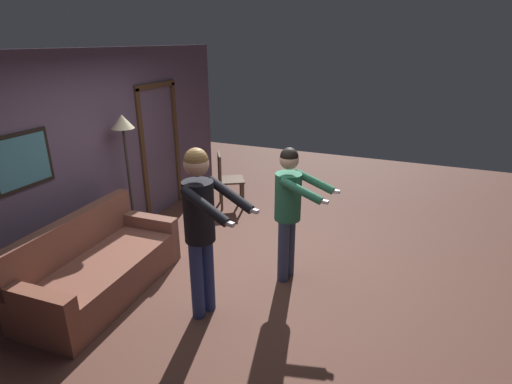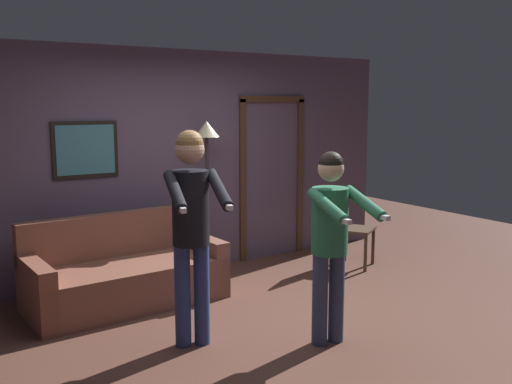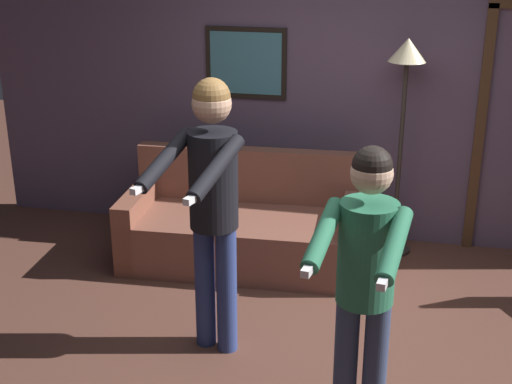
{
  "view_description": "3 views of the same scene",
  "coord_description": "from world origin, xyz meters",
  "px_view_note": "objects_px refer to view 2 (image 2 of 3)",
  "views": [
    {
      "loc": [
        -3.63,
        -1.84,
        2.69
      ],
      "look_at": [
        -0.2,
        -0.43,
        1.27
      ],
      "focal_mm": 28.0,
      "sensor_mm": 36.0,
      "label": 1
    },
    {
      "loc": [
        -2.64,
        -4.06,
        1.99
      ],
      "look_at": [
        -0.22,
        -0.35,
        1.3
      ],
      "focal_mm": 40.0,
      "sensor_mm": 36.0,
      "label": 2
    },
    {
      "loc": [
        0.49,
        -3.9,
        2.61
      ],
      "look_at": [
        -0.31,
        -0.23,
        1.19
      ],
      "focal_mm": 50.0,
      "sensor_mm": 36.0,
      "label": 3
    }
  ],
  "objects_px": {
    "person_standing_right": "(331,231)",
    "dining_chair_distant": "(349,223)",
    "torchiere_lamp": "(207,151)",
    "couch": "(125,276)",
    "person_standing_left": "(191,216)"
  },
  "relations": [
    {
      "from": "couch",
      "to": "person_standing_left",
      "type": "relative_size",
      "value": 1.09
    },
    {
      "from": "torchiere_lamp",
      "to": "couch",
      "type": "bearing_deg",
      "value": -158.67
    },
    {
      "from": "couch",
      "to": "person_standing_right",
      "type": "xyz_separation_m",
      "value": [
        1.07,
        -1.86,
        0.69
      ]
    },
    {
      "from": "couch",
      "to": "person_standing_left",
      "type": "bearing_deg",
      "value": -85.26
    },
    {
      "from": "person_standing_left",
      "to": "dining_chair_distant",
      "type": "bearing_deg",
      "value": 21.97
    },
    {
      "from": "person_standing_right",
      "to": "dining_chair_distant",
      "type": "relative_size",
      "value": 1.73
    },
    {
      "from": "person_standing_left",
      "to": "dining_chair_distant",
      "type": "xyz_separation_m",
      "value": [
        2.69,
        1.08,
        -0.56
      ]
    },
    {
      "from": "couch",
      "to": "person_standing_right",
      "type": "bearing_deg",
      "value": -60.02
    },
    {
      "from": "person_standing_left",
      "to": "person_standing_right",
      "type": "xyz_separation_m",
      "value": [
        0.97,
        -0.58,
        -0.13
      ]
    },
    {
      "from": "couch",
      "to": "person_standing_left",
      "type": "distance_m",
      "value": 1.52
    },
    {
      "from": "torchiere_lamp",
      "to": "dining_chair_distant",
      "type": "xyz_separation_m",
      "value": [
        1.6,
        -0.66,
        -0.92
      ]
    },
    {
      "from": "torchiere_lamp",
      "to": "dining_chair_distant",
      "type": "relative_size",
      "value": 1.92
    },
    {
      "from": "torchiere_lamp",
      "to": "dining_chair_distant",
      "type": "height_order",
      "value": "torchiere_lamp"
    },
    {
      "from": "couch",
      "to": "person_standing_right",
      "type": "distance_m",
      "value": 2.26
    },
    {
      "from": "couch",
      "to": "torchiere_lamp",
      "type": "distance_m",
      "value": 1.73
    }
  ]
}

